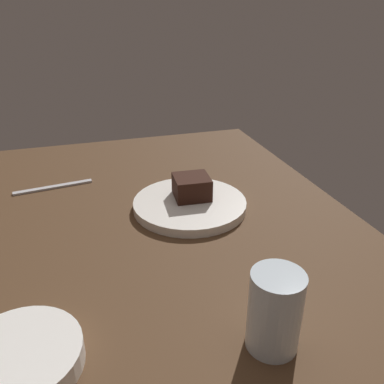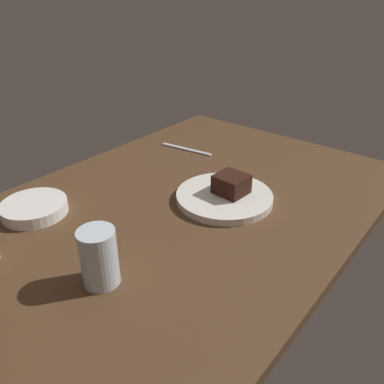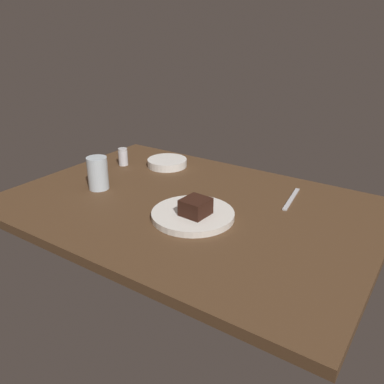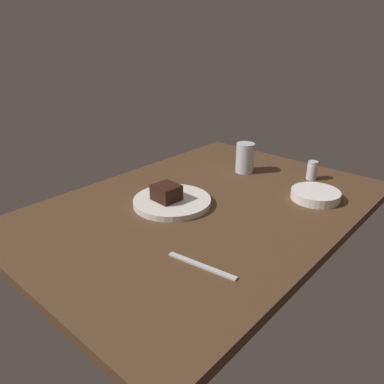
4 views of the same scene
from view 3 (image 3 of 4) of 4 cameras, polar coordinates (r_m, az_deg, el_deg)
The scene contains 7 objects.
dining_table at distance 131.55cm, azimuth -0.58°, elevation -2.21°, with size 120.00×84.00×3.00cm, color #4C331E.
dessert_plate at distance 120.99cm, azimuth 0.13°, elevation -3.29°, with size 25.36×25.36×1.98cm, color white.
chocolate_cake_slice at distance 117.95cm, azimuth 0.52°, elevation -2.14°, with size 7.85×7.49×5.01cm, color black.
salt_shaker at distance 167.40cm, azimuth -9.88°, elevation 5.00°, with size 3.89×3.89×7.15cm.
water_glass at distance 144.14cm, azimuth -13.38°, elevation 2.65°, with size 7.19×7.19×11.69cm, color silver.
side_bowl at distance 164.46cm, azimuth -3.59°, elevation 4.24°, with size 16.15×16.15×3.03cm, color white.
butter_knife at distance 137.52cm, azimuth 14.09°, elevation -0.97°, with size 19.00×1.40×0.50cm, color silver.
Camera 3 is at (67.38, -97.68, 58.27)cm, focal length 37.12 mm.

